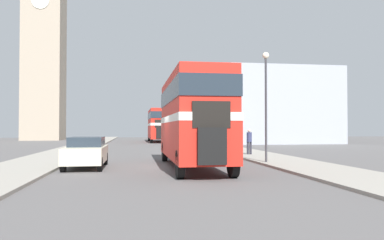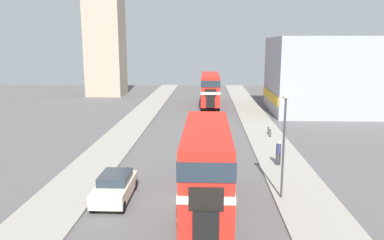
% 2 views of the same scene
% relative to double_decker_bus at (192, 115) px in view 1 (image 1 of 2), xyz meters
% --- Properties ---
extents(ground_plane, '(120.00, 120.00, 0.00)m').
position_rel_double_decker_bus_xyz_m(ground_plane, '(-1.24, 0.68, -2.58)').
color(ground_plane, '#565454').
extents(sidewalk_right, '(3.50, 120.00, 0.12)m').
position_rel_double_decker_bus_xyz_m(sidewalk_right, '(5.51, 0.68, -2.52)').
color(sidewalk_right, gray).
rests_on(sidewalk_right, ground_plane).
extents(sidewalk_left, '(3.50, 120.00, 0.12)m').
position_rel_double_decker_bus_xyz_m(sidewalk_left, '(-7.99, 0.68, -2.52)').
color(sidewalk_left, gray).
rests_on(sidewalk_left, ground_plane).
extents(double_decker_bus, '(2.38, 9.61, 4.34)m').
position_rel_double_decker_bus_xyz_m(double_decker_bus, '(0.00, 0.00, 0.00)').
color(double_decker_bus, red).
rests_on(double_decker_bus, ground_plane).
extents(bus_distant, '(2.48, 11.01, 4.46)m').
position_rel_double_decker_bus_xyz_m(bus_distant, '(0.39, 34.06, 0.07)').
color(bus_distant, red).
rests_on(bus_distant, ground_plane).
extents(car_parked_near, '(1.77, 4.10, 1.49)m').
position_rel_double_decker_bus_xyz_m(car_parked_near, '(-5.05, 0.69, -1.81)').
color(car_parked_near, beige).
rests_on(car_parked_near, ground_plane).
extents(pedestrian_walking, '(0.35, 0.35, 1.74)m').
position_rel_double_decker_bus_xyz_m(pedestrian_walking, '(5.03, 6.92, -1.48)').
color(pedestrian_walking, '#282833').
rests_on(pedestrian_walking, sidewalk_right).
extents(bicycle_on_pavement, '(0.05, 1.76, 0.78)m').
position_rel_double_decker_bus_xyz_m(bicycle_on_pavement, '(5.83, 15.77, -2.10)').
color(bicycle_on_pavement, black).
rests_on(bicycle_on_pavement, sidewalk_right).
extents(street_lamp, '(0.36, 0.36, 5.86)m').
position_rel_double_decker_bus_xyz_m(street_lamp, '(4.16, 1.15, 1.38)').
color(street_lamp, '#38383D').
rests_on(street_lamp, sidewalk_right).
extents(church_tower, '(6.16, 6.16, 36.58)m').
position_rel_double_decker_bus_xyz_m(church_tower, '(-17.23, 44.75, 16.08)').
color(church_tower, tan).
rests_on(church_tower, ground_plane).
extents(shop_building_block, '(14.37, 11.79, 9.42)m').
position_rel_double_decker_bus_xyz_m(shop_building_block, '(15.19, 29.24, 2.13)').
color(shop_building_block, '#999EA8').
rests_on(shop_building_block, ground_plane).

